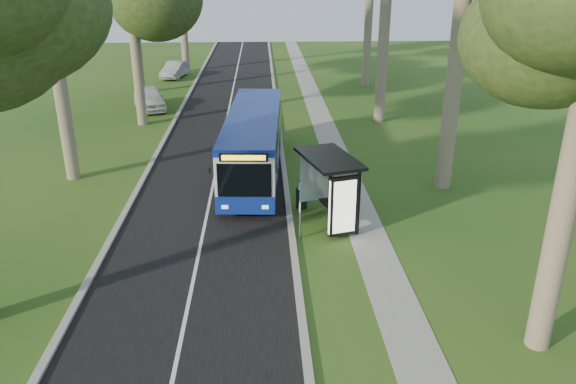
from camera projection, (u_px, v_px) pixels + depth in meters
name	position (u px, v px, depth m)	size (l,w,h in m)	color
ground	(293.00, 249.00, 21.01)	(120.00, 120.00, 0.00)	#244B17
road	(218.00, 162.00, 30.10)	(7.00, 100.00, 0.02)	black
kerb_east	(283.00, 160.00, 30.23)	(0.25, 100.00, 0.12)	#9E9B93
kerb_west	(152.00, 163.00, 29.92)	(0.25, 100.00, 0.12)	#9E9B93
centre_line	(218.00, 162.00, 30.09)	(0.12, 100.00, 0.01)	white
footpath	(338.00, 160.00, 30.38)	(1.50, 100.00, 0.02)	gray
bus	(254.00, 143.00, 27.97)	(3.11, 11.86, 3.11)	white
bus_stop_sign	(300.00, 204.00, 21.26)	(0.11, 0.33, 2.31)	gray
bus_shelter	(334.00, 181.00, 21.96)	(2.65, 3.69, 2.86)	black
litter_bin	(301.00, 198.00, 24.39)	(0.51, 0.51, 0.90)	black
car_white	(149.00, 98.00, 40.85)	(1.93, 4.79, 1.63)	silver
car_silver	(175.00, 70.00, 52.21)	(1.53, 4.40, 1.45)	#AAADB2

